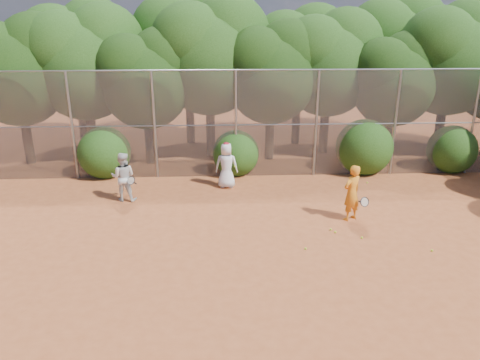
{
  "coord_description": "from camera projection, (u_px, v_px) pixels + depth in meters",
  "views": [
    {
      "loc": [
        -1.59,
        -10.96,
        6.0
      ],
      "look_at": [
        -1.0,
        2.5,
        1.1
      ],
      "focal_mm": 35.0,
      "sensor_mm": 36.0,
      "label": 1
    }
  ],
  "objects": [
    {
      "name": "bush_0",
      "position": [
        104.0,
        150.0,
        17.74
      ],
      "size": [
        2.0,
        2.0,
        2.0
      ],
      "primitive_type": "sphere",
      "color": "#1B3F0F",
      "rests_on": "ground"
    },
    {
      "name": "tree_6",
      "position": [
        395.0,
        77.0,
        19.0
      ],
      "size": [
        3.86,
        3.36,
        5.29
      ],
      "color": "black",
      "rests_on": "ground"
    },
    {
      "name": "tree_12",
      "position": [
        394.0,
        44.0,
        21.69
      ],
      "size": [
        5.02,
        4.37,
        6.88
      ],
      "color": "black",
      "rests_on": "ground"
    },
    {
      "name": "ball_5",
      "position": [
        367.0,
        183.0,
        17.2
      ],
      "size": [
        0.07,
        0.07,
        0.07
      ],
      "primitive_type": "sphere",
      "color": "#C2D827",
      "rests_on": "ground"
    },
    {
      "name": "bush_1",
      "position": [
        236.0,
        151.0,
        17.98
      ],
      "size": [
        1.8,
        1.8,
        1.8
      ],
      "primitive_type": "sphere",
      "color": "#1B3F0F",
      "rests_on": "ground"
    },
    {
      "name": "bush_3",
      "position": [
        452.0,
        147.0,
        18.31
      ],
      "size": [
        1.9,
        1.9,
        1.9
      ],
      "primitive_type": "sphere",
      "color": "#1B3F0F",
      "rests_on": "ground"
    },
    {
      "name": "tree_7",
      "position": [
        451.0,
        54.0,
        19.39
      ],
      "size": [
        4.77,
        4.14,
        6.53
      ],
      "color": "black",
      "rests_on": "ground"
    },
    {
      "name": "fence_back",
      "position": [
        260.0,
        123.0,
        17.34
      ],
      "size": [
        20.05,
        0.09,
        4.03
      ],
      "color": "gray",
      "rests_on": "ground"
    },
    {
      "name": "tree_11",
      "position": [
        300.0,
        54.0,
        21.06
      ],
      "size": [
        4.64,
        4.03,
        6.35
      ],
      "color": "black",
      "rests_on": "ground"
    },
    {
      "name": "tree_9",
      "position": [
        76.0,
        50.0,
        20.78
      ],
      "size": [
        4.83,
        4.2,
        6.62
      ],
      "color": "black",
      "rests_on": "ground"
    },
    {
      "name": "ball_3",
      "position": [
        432.0,
        250.0,
        12.34
      ],
      "size": [
        0.07,
        0.07,
        0.07
      ],
      "primitive_type": "sphere",
      "color": "#C2D827",
      "rests_on": "ground"
    },
    {
      "name": "tree_3",
      "position": [
        210.0,
        52.0,
        19.13
      ],
      "size": [
        4.89,
        4.26,
        6.7
      ],
      "color": "black",
      "rests_on": "ground"
    },
    {
      "name": "ball_6",
      "position": [
        335.0,
        232.0,
        13.37
      ],
      "size": [
        0.07,
        0.07,
        0.07
      ],
      "primitive_type": "sphere",
      "color": "#C2D827",
      "rests_on": "ground"
    },
    {
      "name": "ground",
      "position": [
        282.0,
        250.0,
        12.41
      ],
      "size": [
        80.0,
        80.0,
        0.0
      ],
      "primitive_type": "plane",
      "color": "#A24C24",
      "rests_on": "ground"
    },
    {
      "name": "tree_10",
      "position": [
        189.0,
        43.0,
        21.08
      ],
      "size": [
        5.15,
        4.48,
        7.06
      ],
      "color": "black",
      "rests_on": "ground"
    },
    {
      "name": "ball_2",
      "position": [
        362.0,
        238.0,
        13.03
      ],
      "size": [
        0.07,
        0.07,
        0.07
      ],
      "primitive_type": "sphere",
      "color": "#C2D827",
      "rests_on": "ground"
    },
    {
      "name": "tree_0",
      "position": [
        18.0,
        67.0,
        18.23
      ],
      "size": [
        4.38,
        3.81,
        6.0
      ],
      "color": "black",
      "rests_on": "ground"
    },
    {
      "name": "player_yellow",
      "position": [
        352.0,
        193.0,
        13.97
      ],
      "size": [
        0.89,
        0.69,
        1.73
      ],
      "rotation": [
        0.0,
        0.0,
        3.72
      ],
      "color": "orange",
      "rests_on": "ground"
    },
    {
      "name": "player_white",
      "position": [
        123.0,
        177.0,
        15.43
      ],
      "size": [
        0.9,
        0.79,
        1.65
      ],
      "rotation": [
        0.0,
        0.0,
        3.08
      ],
      "color": "silver",
      "rests_on": "ground"
    },
    {
      "name": "tree_1",
      "position": [
        86.0,
        59.0,
        18.72
      ],
      "size": [
        4.64,
        4.03,
        6.35
      ],
      "color": "black",
      "rests_on": "ground"
    },
    {
      "name": "ball_1",
      "position": [
        355.0,
        212.0,
        14.71
      ],
      "size": [
        0.07,
        0.07,
        0.07
      ],
      "primitive_type": "sphere",
      "color": "#C2D827",
      "rests_on": "ground"
    },
    {
      "name": "bush_2",
      "position": [
        364.0,
        145.0,
        18.11
      ],
      "size": [
        2.2,
        2.2,
        2.2
      ],
      "primitive_type": "sphere",
      "color": "#1B3F0F",
      "rests_on": "ground"
    },
    {
      "name": "ball_0",
      "position": [
        331.0,
        229.0,
        13.52
      ],
      "size": [
        0.07,
        0.07,
        0.07
      ],
      "primitive_type": "sphere",
      "color": "#C2D827",
      "rests_on": "ground"
    },
    {
      "name": "ball_4",
      "position": [
        306.0,
        249.0,
        12.44
      ],
      "size": [
        0.07,
        0.07,
        0.07
      ],
      "primitive_type": "sphere",
      "color": "#C2D827",
      "rests_on": "ground"
    },
    {
      "name": "tree_4",
      "position": [
        272.0,
        69.0,
        18.88
      ],
      "size": [
        4.19,
        3.64,
        5.73
      ],
      "color": "black",
      "rests_on": "ground"
    },
    {
      "name": "player_teen",
      "position": [
        227.0,
        165.0,
        16.58
      ],
      "size": [
        0.86,
        0.61,
        1.67
      ],
      "rotation": [
        0.0,
        0.0,
        3.04
      ],
      "color": "silver",
      "rests_on": "ground"
    },
    {
      "name": "tree_2",
      "position": [
        147.0,
        76.0,
        18.36
      ],
      "size": [
        3.99,
        3.47,
        5.47
      ],
      "color": "black",
      "rests_on": "ground"
    },
    {
      "name": "tree_5",
      "position": [
        330.0,
        60.0,
        19.64
      ],
      "size": [
        4.51,
        3.92,
        6.17
      ],
      "color": "black",
      "rests_on": "ground"
    }
  ]
}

